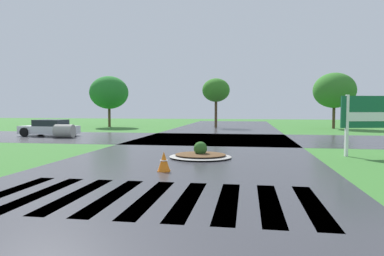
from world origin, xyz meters
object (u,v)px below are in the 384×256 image
at_px(drainage_pipe_stack, 64,131).
at_px(traffic_cone, 164,162).
at_px(median_island, 200,155).
at_px(estate_billboard, 369,115).
at_px(car_silver_hatch, 50,128).

bearing_deg(drainage_pipe_stack, traffic_cone, -48.78).
distance_m(median_island, drainage_pipe_stack, 13.36).
relative_size(median_island, drainage_pipe_stack, 1.94).
distance_m(estate_billboard, median_island, 7.42).
distance_m(estate_billboard, traffic_cone, 9.31).
xyz_separation_m(car_silver_hatch, traffic_cone, (11.71, -12.44, -0.26)).
bearing_deg(estate_billboard, traffic_cone, 17.78).
height_order(estate_billboard, drainage_pipe_stack, estate_billboard).
height_order(car_silver_hatch, traffic_cone, car_silver_hatch).
bearing_deg(car_silver_hatch, estate_billboard, 162.80).
relative_size(estate_billboard, drainage_pipe_stack, 1.99).
relative_size(car_silver_hatch, drainage_pipe_stack, 3.18).
bearing_deg(estate_billboard, median_island, -0.39).
xyz_separation_m(estate_billboard, drainage_pipe_stack, (-17.65, 6.36, -1.30)).
bearing_deg(car_silver_hatch, drainage_pipe_stack, 151.14).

